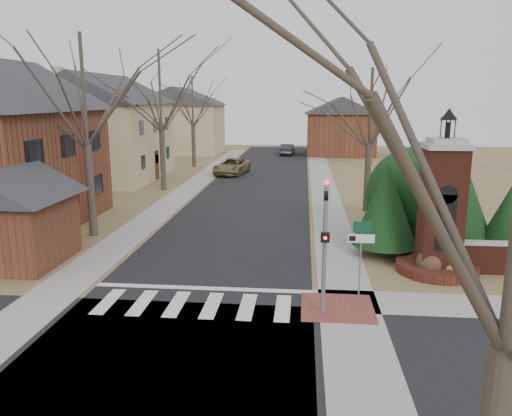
# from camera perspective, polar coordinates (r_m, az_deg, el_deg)

# --- Properties ---
(ground) EXTENTS (120.00, 120.00, 0.00)m
(ground) POSITION_cam_1_polar(r_m,az_deg,el_deg) (16.57, -7.68, -12.03)
(ground) COLOR brown
(ground) RESTS_ON ground
(main_street) EXTENTS (8.00, 70.00, 0.01)m
(main_street) POSITION_cam_1_polar(r_m,az_deg,el_deg) (37.47, -0.11, 1.94)
(main_street) COLOR black
(main_street) RESTS_ON ground
(cross_street) EXTENTS (120.00, 8.00, 0.01)m
(cross_street) POSITION_cam_1_polar(r_m,az_deg,el_deg) (13.98, -10.57, -17.02)
(cross_street) COLOR black
(cross_street) RESTS_ON ground
(crosswalk_zone) EXTENTS (8.00, 2.20, 0.02)m
(crosswalk_zone) POSITION_cam_1_polar(r_m,az_deg,el_deg) (17.28, -7.08, -10.92)
(crosswalk_zone) COLOR silver
(crosswalk_zone) RESTS_ON ground
(stop_bar) EXTENTS (8.00, 0.35, 0.02)m
(stop_bar) POSITION_cam_1_polar(r_m,az_deg,el_deg) (18.63, -6.08, -9.12)
(stop_bar) COLOR silver
(stop_bar) RESTS_ON ground
(sidewalk_right_main) EXTENTS (2.00, 60.00, 0.02)m
(sidewalk_right_main) POSITION_cam_1_polar(r_m,az_deg,el_deg) (37.33, 7.86, 1.79)
(sidewalk_right_main) COLOR gray
(sidewalk_right_main) RESTS_ON ground
(sidewalk_left) EXTENTS (2.00, 60.00, 0.02)m
(sidewalk_left) POSITION_cam_1_polar(r_m,az_deg,el_deg) (38.31, -7.88, 2.06)
(sidewalk_left) COLOR gray
(sidewalk_left) RESTS_ON ground
(curb_apron) EXTENTS (2.40, 2.40, 0.02)m
(curb_apron) POSITION_cam_1_polar(r_m,az_deg,el_deg) (17.13, 9.27, -11.20)
(curb_apron) COLOR brown
(curb_apron) RESTS_ON ground
(traffic_signal_pole) EXTENTS (0.28, 0.41, 4.50)m
(traffic_signal_pole) POSITION_cam_1_polar(r_m,az_deg,el_deg) (15.83, 7.88, -3.23)
(traffic_signal_pole) COLOR slate
(traffic_signal_pole) RESTS_ON ground
(sign_post) EXTENTS (0.90, 0.07, 2.75)m
(sign_post) POSITION_cam_1_polar(r_m,az_deg,el_deg) (17.47, 11.89, -4.07)
(sign_post) COLOR slate
(sign_post) RESTS_ON ground
(brick_gate_monument) EXTENTS (3.20, 3.20, 6.47)m
(brick_gate_monument) POSITION_cam_1_polar(r_m,az_deg,el_deg) (20.92, 20.33, -1.24)
(brick_gate_monument) COLOR #542318
(brick_gate_monument) RESTS_ON ground
(house_stucco_left) EXTENTS (9.80, 12.80, 9.28)m
(house_stucco_left) POSITION_cam_1_polar(r_m,az_deg,el_deg) (45.08, -17.04, 9.05)
(house_stucco_left) COLOR tan
(house_stucco_left) RESTS_ON ground
(garage_left) EXTENTS (4.80, 4.80, 4.29)m
(garage_left) POSITION_cam_1_polar(r_m,az_deg,el_deg) (23.11, -26.23, -0.33)
(garage_left) COLOR brown
(garage_left) RESTS_ON ground
(house_distant_left) EXTENTS (10.80, 8.80, 8.53)m
(house_distant_left) POSITION_cam_1_polar(r_m,az_deg,el_deg) (64.62, -8.64, 10.01)
(house_distant_left) COLOR tan
(house_distant_left) RESTS_ON ground
(house_distant_right) EXTENTS (8.80, 8.80, 7.30)m
(house_distant_right) POSITION_cam_1_polar(r_m,az_deg,el_deg) (62.90, 9.60, 9.36)
(house_distant_right) COLOR brown
(house_distant_right) RESTS_ON ground
(evergreen_near) EXTENTS (2.80, 2.80, 4.10)m
(evergreen_near) POSITION_cam_1_polar(r_m,az_deg,el_deg) (22.43, 14.63, 0.37)
(evergreen_near) COLOR #473D33
(evergreen_near) RESTS_ON ground
(evergreen_mid) EXTENTS (3.40, 3.40, 4.70)m
(evergreen_mid) POSITION_cam_1_polar(r_m,az_deg,el_deg) (24.26, 21.95, 1.48)
(evergreen_mid) COLOR #473D33
(evergreen_mid) RESTS_ON ground
(evergreen_far) EXTENTS (2.40, 2.40, 3.30)m
(evergreen_far) POSITION_cam_1_polar(r_m,az_deg,el_deg) (24.13, 27.03, -0.74)
(evergreen_far) COLOR #473D33
(evergreen_far) RESTS_ON ground
(evergreen_mass) EXTENTS (4.80, 4.80, 4.80)m
(evergreen_mass) POSITION_cam_1_polar(r_m,az_deg,el_deg) (25.16, 17.82, 1.69)
(evergreen_mass) COLOR black
(evergreen_mass) RESTS_ON ground
(bare_tree_0) EXTENTS (8.05, 8.05, 11.15)m
(bare_tree_0) POSITION_cam_1_polar(r_m,az_deg,el_deg) (25.94, -19.18, 13.68)
(bare_tree_0) COLOR #473D33
(bare_tree_0) RESTS_ON ground
(bare_tree_1) EXTENTS (8.40, 8.40, 11.64)m
(bare_tree_1) POSITION_cam_1_polar(r_m,az_deg,el_deg) (38.18, -10.96, 14.02)
(bare_tree_1) COLOR #473D33
(bare_tree_1) RESTS_ON ground
(bare_tree_2) EXTENTS (7.35, 7.35, 10.19)m
(bare_tree_2) POSITION_cam_1_polar(r_m,az_deg,el_deg) (50.89, -7.29, 12.55)
(bare_tree_2) COLOR #473D33
(bare_tree_2) RESTS_ON ground
(bare_tree_3) EXTENTS (7.00, 7.00, 9.70)m
(bare_tree_3) POSITION_cam_1_polar(r_m,az_deg,el_deg) (30.92, 13.03, 11.86)
(bare_tree_3) COLOR #473D33
(bare_tree_3) RESTS_ON ground
(pickup_truck) EXTENTS (3.21, 5.55, 1.45)m
(pickup_truck) POSITION_cam_1_polar(r_m,az_deg,el_deg) (45.95, -2.79, 4.79)
(pickup_truck) COLOR olive
(pickup_truck) RESTS_ON ground
(distant_car) EXTENTS (1.83, 4.24, 1.36)m
(distant_car) POSITION_cam_1_polar(r_m,az_deg,el_deg) (61.91, 3.62, 6.71)
(distant_car) COLOR #323539
(distant_car) RESTS_ON ground
(dry_shrub_left) EXTENTS (1.02, 1.02, 1.02)m
(dry_shrub_left) POSITION_cam_1_polar(r_m,az_deg,el_deg) (20.89, 19.20, -5.89)
(dry_shrub_left) COLOR #4D3423
(dry_shrub_left) RESTS_ON ground
(dry_shrub_right) EXTENTS (0.76, 0.76, 0.76)m
(dry_shrub_right) POSITION_cam_1_polar(r_m,az_deg,el_deg) (21.11, 21.03, -6.21)
(dry_shrub_right) COLOR brown
(dry_shrub_right) RESTS_ON ground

